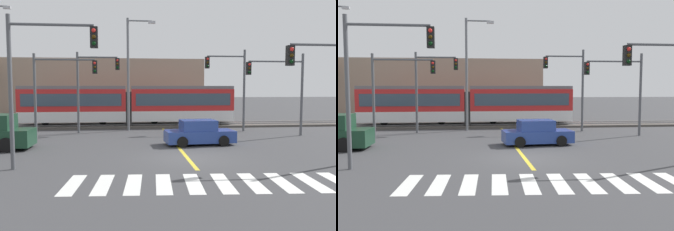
% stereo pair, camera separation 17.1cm
% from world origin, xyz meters
% --- Properties ---
extents(ground_plane, '(200.00, 200.00, 0.00)m').
position_xyz_m(ground_plane, '(0.00, 0.00, 0.00)').
color(ground_plane, '#3D3D3F').
extents(track_bed, '(120.00, 4.00, 0.18)m').
position_xyz_m(track_bed, '(0.00, 14.50, 0.09)').
color(track_bed, '#4C4742').
rests_on(track_bed, ground).
extents(rail_near, '(120.00, 0.08, 0.10)m').
position_xyz_m(rail_near, '(0.00, 13.78, 0.23)').
color(rail_near, '#939399').
rests_on(rail_near, track_bed).
extents(rail_far, '(120.00, 0.08, 0.10)m').
position_xyz_m(rail_far, '(0.00, 15.22, 0.23)').
color(rail_far, '#939399').
rests_on(rail_far, track_bed).
extents(light_rail_tram, '(18.50, 2.64, 3.43)m').
position_xyz_m(light_rail_tram, '(-2.87, 14.50, 2.05)').
color(light_rail_tram, silver).
rests_on(light_rail_tram, track_bed).
extents(crosswalk_stripe_0, '(0.75, 2.83, 0.01)m').
position_xyz_m(crosswalk_stripe_0, '(-4.94, -4.31, 0.00)').
color(crosswalk_stripe_0, silver).
rests_on(crosswalk_stripe_0, ground).
extents(crosswalk_stripe_1, '(0.75, 2.83, 0.01)m').
position_xyz_m(crosswalk_stripe_1, '(-3.84, -4.38, 0.00)').
color(crosswalk_stripe_1, silver).
rests_on(crosswalk_stripe_1, ground).
extents(crosswalk_stripe_2, '(0.75, 2.83, 0.01)m').
position_xyz_m(crosswalk_stripe_2, '(-2.74, -4.46, 0.00)').
color(crosswalk_stripe_2, silver).
rests_on(crosswalk_stripe_2, ground).
extents(crosswalk_stripe_3, '(0.75, 2.83, 0.01)m').
position_xyz_m(crosswalk_stripe_3, '(-1.65, -4.54, 0.00)').
color(crosswalk_stripe_3, silver).
rests_on(crosswalk_stripe_3, ground).
extents(crosswalk_stripe_4, '(0.75, 2.83, 0.01)m').
position_xyz_m(crosswalk_stripe_4, '(-0.55, -4.61, 0.00)').
color(crosswalk_stripe_4, silver).
rests_on(crosswalk_stripe_4, ground).
extents(crosswalk_stripe_5, '(0.75, 2.83, 0.01)m').
position_xyz_m(crosswalk_stripe_5, '(0.55, -4.69, 0.00)').
color(crosswalk_stripe_5, silver).
rests_on(crosswalk_stripe_5, ground).
extents(crosswalk_stripe_6, '(0.75, 2.83, 0.01)m').
position_xyz_m(crosswalk_stripe_6, '(1.65, -4.76, 0.00)').
color(crosswalk_stripe_6, silver).
rests_on(crosswalk_stripe_6, ground).
extents(crosswalk_stripe_7, '(0.75, 2.83, 0.01)m').
position_xyz_m(crosswalk_stripe_7, '(2.74, -4.84, 0.00)').
color(crosswalk_stripe_7, silver).
rests_on(crosswalk_stripe_7, ground).
extents(crosswalk_stripe_8, '(0.75, 2.83, 0.01)m').
position_xyz_m(crosswalk_stripe_8, '(3.84, -4.92, 0.00)').
color(crosswalk_stripe_8, silver).
rests_on(crosswalk_stripe_8, ground).
extents(lane_centre_line, '(0.20, 15.15, 0.01)m').
position_xyz_m(lane_centre_line, '(0.00, 4.93, 0.00)').
color(lane_centre_line, gold).
rests_on(lane_centre_line, ground).
extents(sedan_crossing, '(4.31, 2.13, 1.52)m').
position_xyz_m(sedan_crossing, '(1.40, 4.00, 0.70)').
color(sedan_crossing, '#284293').
rests_on(sedan_crossing, ground).
extents(traffic_light_mid_right, '(4.25, 0.38, 5.90)m').
position_xyz_m(traffic_light_mid_right, '(8.09, 7.19, 3.88)').
color(traffic_light_mid_right, '#515459').
rests_on(traffic_light_mid_right, ground).
extents(traffic_light_far_right, '(3.25, 0.38, 6.44)m').
position_xyz_m(traffic_light_far_right, '(5.21, 10.12, 4.17)').
color(traffic_light_far_right, '#515459').
rests_on(traffic_light_far_right, ground).
extents(traffic_light_near_left, '(3.75, 0.38, 6.55)m').
position_xyz_m(traffic_light_near_left, '(-6.64, -1.59, 4.32)').
color(traffic_light_near_left, '#515459').
rests_on(traffic_light_near_left, ground).
extents(traffic_light_mid_left, '(4.25, 0.38, 5.77)m').
position_xyz_m(traffic_light_mid_left, '(-7.66, 7.58, 3.87)').
color(traffic_light_mid_left, '#515459').
rests_on(traffic_light_mid_left, ground).
extents(traffic_light_near_right, '(3.75, 0.38, 6.00)m').
position_xyz_m(traffic_light_near_right, '(6.57, -1.86, 3.91)').
color(traffic_light_near_right, '#515459').
rests_on(traffic_light_near_right, ground).
extents(traffic_light_far_left, '(3.25, 0.38, 6.16)m').
position_xyz_m(traffic_light_far_left, '(-5.64, 10.41, 4.05)').
color(traffic_light_far_left, '#515459').
rests_on(traffic_light_far_left, ground).
extents(street_lamp_centre, '(2.29, 0.28, 8.95)m').
position_xyz_m(street_lamp_centre, '(-2.68, 11.52, 5.07)').
color(street_lamp_centre, slate).
rests_on(street_lamp_centre, ground).
extents(building_backdrop_far, '(21.12, 6.00, 6.46)m').
position_xyz_m(building_backdrop_far, '(-5.43, 22.94, 3.23)').
color(building_backdrop_far, gray).
rests_on(building_backdrop_far, ground).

